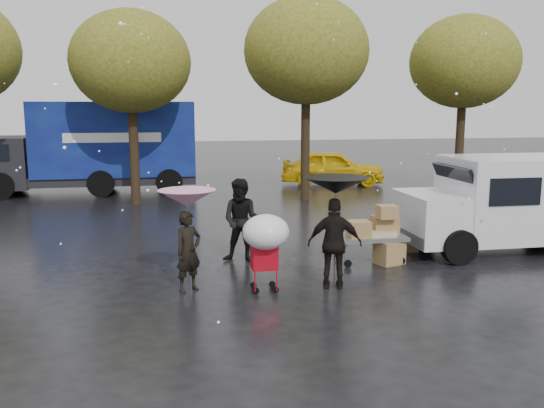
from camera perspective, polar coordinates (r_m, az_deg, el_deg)
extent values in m
plane|color=black|center=(10.96, 2.95, -8.18)|extent=(90.00, 90.00, 0.00)
imported|color=black|center=(10.63, -8.29, -4.66)|extent=(0.65, 0.60, 1.49)
imported|color=black|center=(12.44, -2.98, -1.66)|extent=(1.07, 0.95, 1.82)
imported|color=black|center=(10.71, 6.23, -3.92)|extent=(1.07, 0.68, 1.70)
cylinder|color=#4C4C4C|center=(10.60, -8.30, -4.03)|extent=(0.02, 0.02, 1.73)
cone|color=#D55793|center=(10.43, -8.42, 0.58)|extent=(1.05, 1.05, 0.30)
sphere|color=#4C4C4C|center=(10.43, -8.42, 0.75)|extent=(0.06, 0.06, 0.06)
cylinder|color=#4C4C4C|center=(10.68, 6.24, -3.30)|extent=(0.02, 0.02, 1.94)
cone|color=black|center=(10.51, 6.34, 1.85)|extent=(1.21, 1.21, 0.30)
sphere|color=#4C4C4C|center=(10.50, 6.35, 2.01)|extent=(0.06, 0.06, 0.06)
cube|color=slate|center=(12.65, 9.72, -3.27)|extent=(1.50, 0.80, 0.08)
cylinder|color=slate|center=(12.36, 6.48, -2.31)|extent=(0.04, 0.04, 0.60)
cube|color=brown|center=(12.82, 11.07, -2.05)|extent=(0.55, 0.45, 0.40)
cube|color=brown|center=(12.42, 8.60, -2.48)|extent=(0.45, 0.40, 0.35)
cube|color=brown|center=(12.51, 11.32, -0.76)|extent=(0.40, 0.35, 0.28)
cube|color=tan|center=(12.65, 9.94, -2.82)|extent=(0.90, 0.55, 0.12)
cylinder|color=black|center=(12.28, 7.53, -5.87)|extent=(0.16, 0.05, 0.16)
cylinder|color=black|center=(12.87, 6.65, -5.13)|extent=(0.16, 0.05, 0.16)
cylinder|color=black|center=(12.70, 12.71, -5.51)|extent=(0.16, 0.05, 0.16)
cylinder|color=black|center=(13.27, 11.63, -4.81)|extent=(0.16, 0.05, 0.16)
cube|color=#B20A18|center=(10.54, -0.79, -5.21)|extent=(0.47, 0.41, 0.45)
cylinder|color=#B20A18|center=(10.27, -0.62, -3.49)|extent=(0.42, 0.02, 0.02)
cylinder|color=#4C4C4C|center=(10.28, -0.61, -3.87)|extent=(0.02, 0.02, 0.60)
ellipsoid|color=white|center=(10.24, -0.62, -2.78)|extent=(0.84, 0.84, 0.63)
cylinder|color=black|center=(10.53, -1.61, -8.58)|extent=(0.12, 0.04, 0.12)
cylinder|color=black|center=(10.83, -1.87, -8.06)|extent=(0.12, 0.04, 0.12)
cylinder|color=black|center=(10.59, 0.34, -8.48)|extent=(0.12, 0.04, 0.12)
cylinder|color=black|center=(10.89, 0.02, -7.96)|extent=(0.12, 0.04, 0.12)
cube|color=silver|center=(14.75, 24.00, 0.64)|extent=(3.80, 2.00, 1.90)
cube|color=silver|center=(13.61, 15.51, -1.28)|extent=(1.20, 1.95, 1.10)
cube|color=black|center=(13.73, 17.74, 2.30)|extent=(0.37, 1.70, 0.67)
cube|color=slate|center=(13.46, 13.33, -3.04)|extent=(0.12, 1.90, 0.25)
cylinder|color=black|center=(12.98, 18.04, -4.06)|extent=(0.76, 0.28, 0.76)
cylinder|color=black|center=(14.63, 14.52, -2.36)|extent=(0.76, 0.28, 0.76)
cylinder|color=black|center=(16.29, 25.11, -1.76)|extent=(0.76, 0.28, 0.76)
cube|color=#0C0D66|center=(23.21, -15.25, 6.29)|extent=(6.00, 2.50, 2.80)
cube|color=black|center=(23.99, -25.22, 3.76)|extent=(2.20, 2.40, 1.90)
cube|color=black|center=(23.45, -17.52, 2.40)|extent=(8.00, 2.30, 0.35)
cube|color=silver|center=(21.96, -15.52, 6.35)|extent=(3.50, 0.03, 0.35)
cylinder|color=black|center=(22.91, -25.32, 1.62)|extent=(1.00, 0.30, 1.00)
cylinder|color=black|center=(25.12, -24.01, 2.36)|extent=(1.00, 0.30, 1.00)
cylinder|color=black|center=(22.14, -10.14, 2.16)|extent=(1.00, 0.30, 1.00)
cylinder|color=black|center=(24.42, -10.18, 2.86)|extent=(1.00, 0.30, 1.00)
cube|color=brown|center=(12.67, 11.54, -4.70)|extent=(0.68, 0.61, 0.50)
cube|color=brown|center=(13.88, 13.24, -3.81)|extent=(0.49, 0.39, 0.35)
imported|color=#E6B70C|center=(24.70, 6.02, 3.62)|extent=(4.66, 2.63, 1.49)
cylinder|color=black|center=(20.19, -13.55, 6.28)|extent=(0.32, 0.32, 4.48)
ellipsoid|color=#305016|center=(20.21, -13.85, 13.54)|extent=(4.00, 4.00, 3.40)
cylinder|color=black|center=(20.75, 3.33, 7.20)|extent=(0.32, 0.32, 4.90)
ellipsoid|color=#305016|center=(20.82, 3.41, 14.93)|extent=(4.40, 4.40, 3.74)
cylinder|color=black|center=(22.94, 18.15, 6.63)|extent=(0.32, 0.32, 4.62)
ellipsoid|color=#305016|center=(22.97, 18.50, 13.22)|extent=(4.00, 4.00, 3.40)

